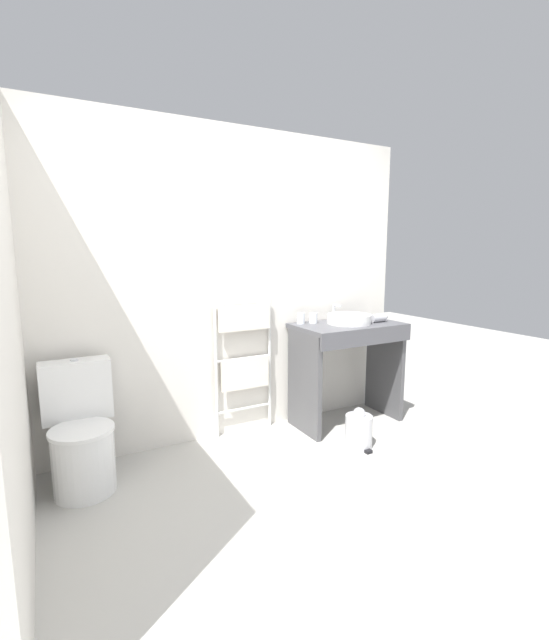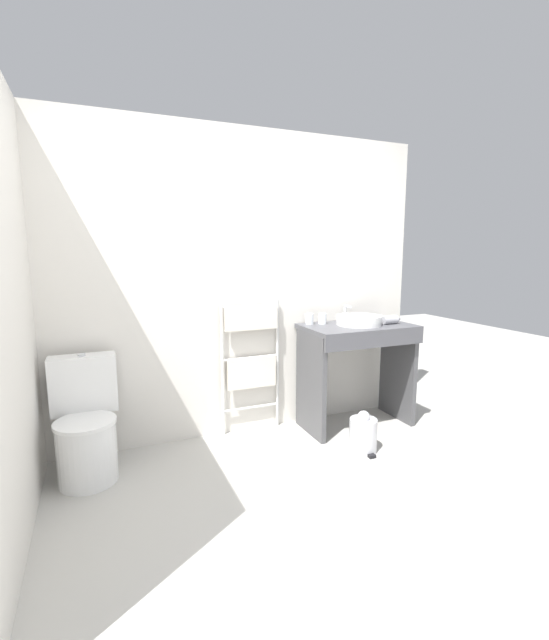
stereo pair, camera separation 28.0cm
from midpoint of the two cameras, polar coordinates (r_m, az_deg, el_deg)
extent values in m
plane|color=#B2AFA8|center=(2.48, 6.28, -26.51)|extent=(12.00, 12.00, 0.00)
cube|color=silver|center=(3.38, -8.24, 4.60)|extent=(3.09, 0.12, 2.37)
cylinder|color=white|center=(2.99, -26.67, -16.62)|extent=(0.36, 0.36, 0.38)
cylinder|color=white|center=(2.92, -26.96, -13.01)|extent=(0.37, 0.37, 0.02)
cube|color=white|center=(3.08, -27.37, -8.30)|extent=(0.42, 0.16, 0.38)
cylinder|color=silver|center=(3.03, -27.64, -4.75)|extent=(0.05, 0.05, 0.01)
cylinder|color=silver|center=(3.35, -10.19, -6.81)|extent=(0.02, 0.02, 1.07)
cylinder|color=silver|center=(3.52, -2.95, -5.90)|extent=(0.02, 0.02, 1.07)
cylinder|color=silver|center=(3.53, -6.37, -11.69)|extent=(0.47, 0.02, 0.02)
cylinder|color=silver|center=(3.41, -6.50, -5.14)|extent=(0.47, 0.02, 0.02)
cylinder|color=silver|center=(3.33, -6.63, 1.80)|extent=(0.47, 0.02, 0.02)
cube|color=silver|center=(3.32, -6.42, 0.26)|extent=(0.43, 0.04, 0.19)
cube|color=silver|center=(3.41, -6.28, -7.10)|extent=(0.40, 0.04, 0.25)
cube|color=#4C4C51|center=(3.56, 7.57, -0.77)|extent=(0.89, 0.52, 0.03)
cube|color=#4C4C51|center=(3.38, 10.05, -2.53)|extent=(0.89, 0.02, 0.10)
cube|color=#4C4C4F|center=(3.43, 1.62, -8.40)|extent=(0.04, 0.45, 0.82)
cube|color=#4C4C4F|center=(3.92, 12.50, -6.40)|extent=(0.04, 0.45, 0.82)
cylinder|color=white|center=(3.56, 7.69, 0.13)|extent=(0.36, 0.36, 0.08)
cylinder|color=silver|center=(3.55, 7.70, 0.67)|extent=(0.30, 0.30, 0.01)
cylinder|color=silver|center=(3.72, 5.78, 1.07)|extent=(0.02, 0.02, 0.14)
cylinder|color=silver|center=(3.68, 6.19, 1.89)|extent=(0.02, 0.09, 0.02)
cylinder|color=white|center=(3.51, 1.25, 0.20)|extent=(0.07, 0.07, 0.09)
cylinder|color=white|center=(3.54, 2.93, 0.25)|extent=(0.07, 0.07, 0.09)
cylinder|color=#B7B7BC|center=(3.67, 11.54, 0.25)|extent=(0.13, 0.07, 0.07)
cone|color=#9C9CA0|center=(3.72, 12.60, 0.36)|extent=(0.05, 0.06, 0.06)
cube|color=#B7B7BC|center=(3.71, 10.39, 0.39)|extent=(0.04, 0.09, 0.05)
cylinder|color=silver|center=(3.31, 8.71, -14.52)|extent=(0.20, 0.20, 0.24)
sphere|color=silver|center=(3.26, 8.77, -12.26)|extent=(0.09, 0.09, 0.09)
cube|color=black|center=(3.27, 9.94, -16.95)|extent=(0.05, 0.04, 0.02)
camera|label=1|loc=(0.14, -92.86, -0.46)|focal=24.00mm
camera|label=2|loc=(0.14, 87.14, 0.46)|focal=24.00mm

